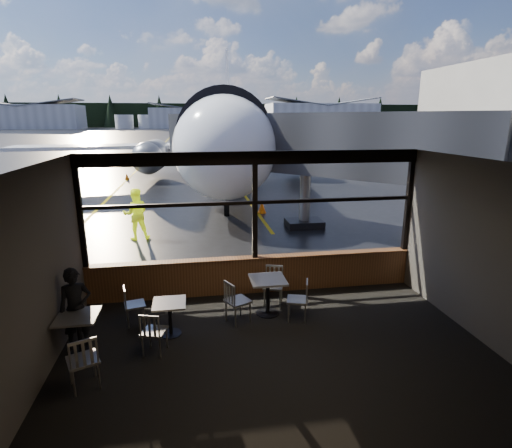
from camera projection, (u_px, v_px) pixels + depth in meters
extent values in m
plane|color=black|center=(194.00, 133.00, 124.56)|extent=(520.00, 520.00, 0.00)
cube|color=black|center=(281.00, 360.00, 7.19)|extent=(8.00, 6.00, 0.01)
cube|color=#38332D|center=(285.00, 166.00, 6.30)|extent=(8.00, 6.00, 0.04)
cube|color=#484139|center=(29.00, 285.00, 6.12)|extent=(0.04, 6.00, 3.50)
cube|color=#484139|center=(494.00, 257.00, 7.37)|extent=(0.04, 6.00, 3.50)
cube|color=#484139|center=(352.00, 381.00, 3.88)|extent=(8.00, 0.04, 3.50)
cube|color=brown|center=(255.00, 275.00, 9.94)|extent=(8.00, 0.28, 0.90)
cube|color=black|center=(255.00, 158.00, 9.20)|extent=(8.00, 0.18, 0.30)
cube|color=black|center=(80.00, 213.00, 8.88)|extent=(0.12, 0.12, 2.60)
cube|color=black|center=(255.00, 207.00, 9.49)|extent=(0.12, 0.12, 2.60)
cube|color=black|center=(408.00, 201.00, 10.11)|extent=(0.12, 0.12, 2.60)
cube|color=black|center=(255.00, 202.00, 9.47)|extent=(8.00, 0.10, 0.08)
imported|color=black|center=(76.00, 308.00, 7.46)|extent=(0.66, 0.53, 1.57)
imported|color=#BFF219|center=(136.00, 214.00, 14.26)|extent=(1.00, 0.84, 1.85)
cone|color=#E95F07|center=(262.00, 207.00, 18.41)|extent=(0.40, 0.40, 0.55)
cone|color=#FF4D08|center=(127.00, 176.00, 28.56)|extent=(0.32, 0.32, 0.45)
cylinder|color=silver|center=(124.00, 122.00, 178.29)|extent=(8.00, 8.00, 6.00)
cylinder|color=silver|center=(147.00, 122.00, 179.84)|extent=(8.00, 8.00, 6.00)
cylinder|color=silver|center=(170.00, 122.00, 181.40)|extent=(8.00, 8.00, 6.00)
cube|color=black|center=(191.00, 115.00, 208.91)|extent=(360.00, 3.00, 12.00)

